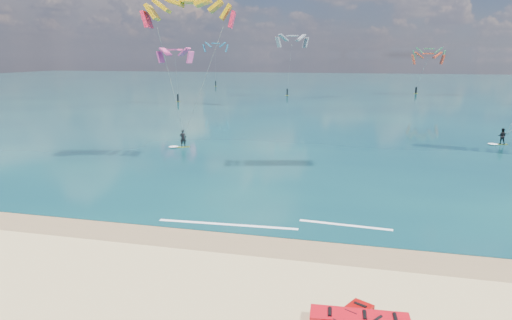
{
  "coord_description": "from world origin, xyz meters",
  "views": [
    {
      "loc": [
        5.72,
        -15.59,
        8.33
      ],
      "look_at": [
        0.04,
        8.0,
        2.73
      ],
      "focal_mm": 32.0,
      "sensor_mm": 36.0,
      "label": 1
    }
  ],
  "objects": [
    {
      "name": "wet_sand_strip",
      "position": [
        0.0,
        3.0,
        0.0
      ],
      "size": [
        320.0,
        2.4,
        0.01
      ],
      "primitive_type": "cube",
      "color": "brown",
      "rests_on": "ground"
    },
    {
      "name": "sea",
      "position": [
        0.0,
        104.0,
        0.02
      ],
      "size": [
        320.0,
        200.0,
        0.04
      ],
      "primitive_type": "cube",
      "color": "#0A2C38",
      "rests_on": "ground"
    },
    {
      "name": "ground",
      "position": [
        0.0,
        40.0,
        0.0
      ],
      "size": [
        320.0,
        320.0,
        0.0
      ],
      "primitive_type": "plane",
      "color": "tan",
      "rests_on": "ground"
    },
    {
      "name": "shoreline_foam",
      "position": [
        1.54,
        5.51,
        0.04
      ],
      "size": [
        11.63,
        1.9,
        0.01
      ],
      "color": "white",
      "rests_on": "ground"
    },
    {
      "name": "kitesurfer_main",
      "position": [
        -8.58,
        19.5,
        6.87
      ],
      "size": [
        9.37,
        8.57,
        13.41
      ],
      "rotation": [
        0.0,
        0.0,
        0.45
      ],
      "color": "#A0CD18",
      "rests_on": "sea"
    },
    {
      "name": "distant_kites",
      "position": [
        0.57,
        79.74,
        5.16
      ],
      "size": [
        79.14,
        44.52,
        11.96
      ],
      "color": "teal",
      "rests_on": "ground"
    }
  ]
}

